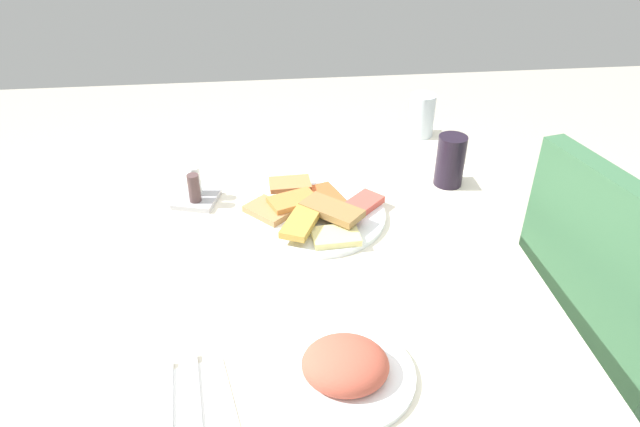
# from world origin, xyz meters

# --- Properties ---
(dining_table) EXTENTS (1.06, 0.77, 0.75)m
(dining_table) POSITION_xyz_m (0.00, 0.00, 0.65)
(dining_table) COLOR silver
(dining_table) RESTS_ON ground_plane
(dining_chair) EXTENTS (0.50, 0.51, 0.92)m
(dining_chair) POSITION_xyz_m (0.12, 0.63, 0.52)
(dining_chair) COLOR #386642
(dining_chair) RESTS_ON ground_plane
(pide_platter) EXTENTS (0.30, 0.31, 0.05)m
(pide_platter) POSITION_xyz_m (-0.05, -0.01, 0.76)
(pide_platter) COLOR white
(pide_platter) RESTS_ON dining_table
(salad_plate_greens) EXTENTS (0.21, 0.21, 0.06)m
(salad_plate_greens) POSITION_xyz_m (0.39, -0.01, 0.77)
(salad_plate_greens) COLOR white
(salad_plate_greens) RESTS_ON dining_table
(soda_can) EXTENTS (0.09, 0.09, 0.12)m
(soda_can) POSITION_xyz_m (-0.16, 0.31, 0.81)
(soda_can) COLOR black
(soda_can) RESTS_ON dining_table
(drinking_glass) EXTENTS (0.07, 0.07, 0.12)m
(drinking_glass) POSITION_xyz_m (-0.43, 0.32, 0.81)
(drinking_glass) COLOR silver
(drinking_glass) RESTS_ON dining_table
(paper_napkin) EXTENTS (0.17, 0.17, 0.00)m
(paper_napkin) POSITION_xyz_m (0.42, -0.25, 0.75)
(paper_napkin) COLOR white
(paper_napkin) RESTS_ON dining_table
(fork) EXTENTS (0.17, 0.03, 0.00)m
(fork) POSITION_xyz_m (0.42, -0.27, 0.75)
(fork) COLOR silver
(fork) RESTS_ON paper_napkin
(spoon) EXTENTS (0.19, 0.04, 0.00)m
(spoon) POSITION_xyz_m (0.42, -0.23, 0.75)
(spoon) COLOR silver
(spoon) RESTS_ON paper_napkin
(condiment_caddy) EXTENTS (0.11, 0.11, 0.08)m
(condiment_caddy) POSITION_xyz_m (-0.15, -0.27, 0.77)
(condiment_caddy) COLOR #B2B2B7
(condiment_caddy) RESTS_ON dining_table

